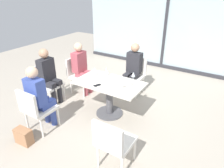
# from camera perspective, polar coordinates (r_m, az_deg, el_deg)

# --- Properties ---
(ground_plane) EXTENTS (12.00, 12.00, 0.00)m
(ground_plane) POSITION_cam_1_polar(r_m,az_deg,el_deg) (4.33, -0.71, -8.25)
(ground_plane) COLOR #A89E8E
(window_wall_backdrop) EXTENTS (5.49, 0.10, 2.70)m
(window_wall_backdrop) POSITION_cam_1_polar(r_m,az_deg,el_deg) (6.61, 14.81, 14.60)
(window_wall_backdrop) COLOR #A4B7BC
(window_wall_backdrop) RESTS_ON ground_plane
(dining_table_main) EXTENTS (1.33, 0.77, 0.73)m
(dining_table_main) POSITION_cam_1_polar(r_m,az_deg,el_deg) (4.05, -0.75, -1.99)
(dining_table_main) COLOR silver
(dining_table_main) RESTS_ON ground_plane
(chair_front_left) EXTENTS (0.46, 0.50, 0.87)m
(chair_front_left) POSITION_cam_1_polar(r_m,az_deg,el_deg) (3.83, -20.67, -6.32)
(chair_front_left) COLOR silver
(chair_front_left) RESTS_ON ground_plane
(chair_near_window) EXTENTS (0.46, 0.51, 0.87)m
(chair_near_window) POSITION_cam_1_polar(r_m,az_deg,el_deg) (4.98, 6.43, 2.97)
(chair_near_window) COLOR silver
(chair_near_window) RESTS_ON ground_plane
(chair_far_left) EXTENTS (0.50, 0.46, 0.87)m
(chair_far_left) POSITION_cam_1_polar(r_m,az_deg,el_deg) (5.05, -9.44, 3.10)
(chair_far_left) COLOR silver
(chair_far_left) RESTS_ON ground_plane
(chair_side_end) EXTENTS (0.50, 0.46, 0.87)m
(chair_side_end) POSITION_cam_1_polar(r_m,az_deg,el_deg) (4.77, -17.99, 0.69)
(chair_side_end) COLOR silver
(chair_side_end) RESTS_ON ground_plane
(chair_front_right) EXTENTS (0.46, 0.50, 0.87)m
(chair_front_right) POSITION_cam_1_polar(r_m,az_deg,el_deg) (2.91, 0.38, -15.85)
(chair_front_right) COLOR silver
(chair_front_right) RESTS_ON ground_plane
(person_front_left) EXTENTS (0.34, 0.39, 1.26)m
(person_front_left) POSITION_cam_1_polar(r_m,az_deg,el_deg) (3.78, -19.88, -3.00)
(person_front_left) COLOR #384C9E
(person_front_left) RESTS_ON ground_plane
(person_near_window) EXTENTS (0.34, 0.39, 1.26)m
(person_near_window) POSITION_cam_1_polar(r_m,az_deg,el_deg) (4.81, 5.98, 4.76)
(person_near_window) COLOR #28282D
(person_near_window) RESTS_ON ground_plane
(person_far_left) EXTENTS (0.39, 0.34, 1.26)m
(person_far_left) POSITION_cam_1_polar(r_m,az_deg,el_deg) (4.90, -8.64, 5.03)
(person_far_left) COLOR #B24C56
(person_far_left) RESTS_ON ground_plane
(person_side_end) EXTENTS (0.39, 0.34, 1.26)m
(person_side_end) POSITION_cam_1_polar(r_m,az_deg,el_deg) (4.61, -17.43, 2.67)
(person_side_end) COLOR #28282D
(person_side_end) RESTS_ON ground_plane
(wine_glass_0) EXTENTS (0.07, 0.07, 0.18)m
(wine_glass_0) POSITION_cam_1_polar(r_m,az_deg,el_deg) (4.21, -4.97, 4.00)
(wine_glass_0) COLOR silver
(wine_glass_0) RESTS_ON dining_table_main
(wine_glass_1) EXTENTS (0.07, 0.07, 0.18)m
(wine_glass_1) POSITION_cam_1_polar(r_m,az_deg,el_deg) (4.00, 6.05, 2.68)
(wine_glass_1) COLOR silver
(wine_glass_1) RESTS_ON dining_table_main
(wine_glass_2) EXTENTS (0.07, 0.07, 0.18)m
(wine_glass_2) POSITION_cam_1_polar(r_m,az_deg,el_deg) (3.66, 2.92, 0.50)
(wine_glass_2) COLOR silver
(wine_glass_2) RESTS_ON dining_table_main
(wine_glass_3) EXTENTS (0.07, 0.07, 0.18)m
(wine_glass_3) POSITION_cam_1_polar(r_m,az_deg,el_deg) (4.19, -1.59, 3.94)
(wine_glass_3) COLOR silver
(wine_glass_3) RESTS_ON dining_table_main
(coffee_cup) EXTENTS (0.08, 0.08, 0.09)m
(coffee_cup) POSITION_cam_1_polar(r_m,az_deg,el_deg) (3.82, 5.03, 0.13)
(coffee_cup) COLOR white
(coffee_cup) RESTS_ON dining_table_main
(cell_phone_on_table) EXTENTS (0.12, 0.16, 0.01)m
(cell_phone_on_table) POSITION_cam_1_polar(r_m,az_deg,el_deg) (3.84, -4.17, -0.35)
(cell_phone_on_table) COLOR black
(cell_phone_on_table) RESTS_ON dining_table_main
(handbag_0) EXTENTS (0.31, 0.18, 0.28)m
(handbag_0) POSITION_cam_1_polar(r_m,az_deg,el_deg) (3.84, -23.67, -13.36)
(handbag_0) COLOR #A3704C
(handbag_0) RESTS_ON ground_plane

